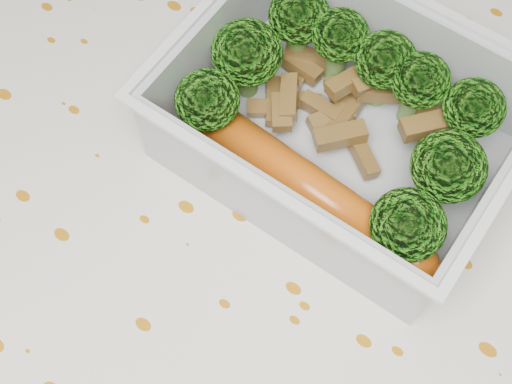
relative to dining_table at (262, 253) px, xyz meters
The scene contains 6 objects.
dining_table is the anchor object (origin of this frame).
tablecloth 0.05m from the dining_table, ahead, with size 1.46×0.96×0.19m.
lunch_container 0.12m from the dining_table, 71.75° to the left, with size 0.18×0.14×0.06m.
broccoli_florets 0.14m from the dining_table, 74.90° to the left, with size 0.16×0.11×0.05m.
meat_pile 0.12m from the dining_table, 85.87° to the left, with size 0.11×0.07×0.03m.
sausage 0.11m from the dining_table, 25.87° to the left, with size 0.16×0.03×0.02m.
Camera 1 is at (0.09, -0.13, 1.11)m, focal length 50.00 mm.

